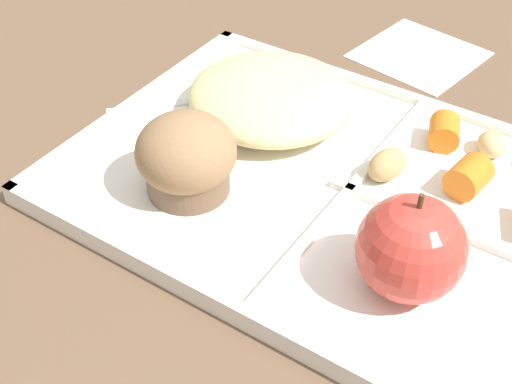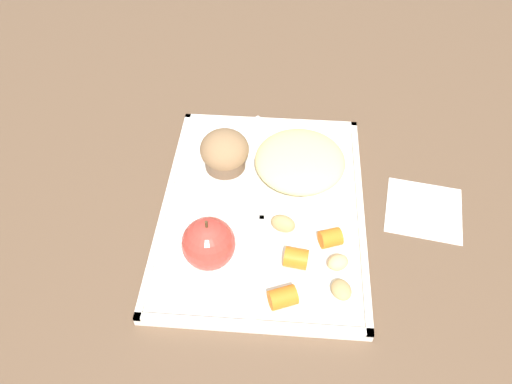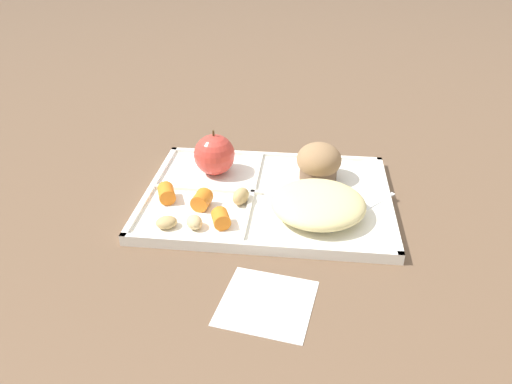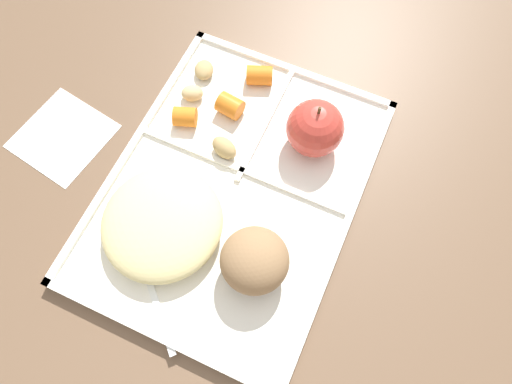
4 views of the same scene
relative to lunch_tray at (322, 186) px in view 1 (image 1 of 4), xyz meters
The scene contains 14 objects.
ground 0.01m from the lunch_tray, ahead, with size 6.00×6.00×0.00m, color brown.
lunch_tray is the anchor object (origin of this frame).
green_apple 0.13m from the lunch_tray, 146.51° to the left, with size 0.07×0.07×0.08m.
bran_muffin 0.11m from the lunch_tray, 38.51° to the left, with size 0.08×0.08×0.07m.
carrot_slice_edge 0.12m from the lunch_tray, 121.42° to the right, with size 0.03×0.03×0.03m, color orange.
carrot_slice_back 0.11m from the lunch_tray, 152.49° to the right, with size 0.03×0.03×0.03m, color orange.
potato_chunk_browned 0.15m from the lunch_tray, 132.37° to the right, with size 0.03×0.02×0.02m, color tan.
potato_chunk_wedge 0.05m from the lunch_tray, 141.55° to the right, with size 0.04×0.02×0.03m, color tan.
egg_noodle_pile 0.10m from the lunch_tray, 32.47° to the right, with size 0.15×0.14×0.04m, color beige.
meatball_front 0.12m from the lunch_tray, 24.47° to the right, with size 0.03×0.03×0.03m, color brown.
meatball_side 0.10m from the lunch_tray, 33.06° to the right, with size 0.04×0.04×0.04m, color brown.
meatball_center 0.10m from the lunch_tray, 21.78° to the right, with size 0.03×0.03×0.03m, color brown.
plastic_fork 0.15m from the lunch_tray, 17.13° to the right, with size 0.12×0.13×0.00m.
paper_napkin 0.24m from the lunch_tray, 84.79° to the right, with size 0.11×0.11×0.00m, color white.
Camera 1 is at (-0.19, 0.38, 0.37)m, focal length 49.08 mm.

